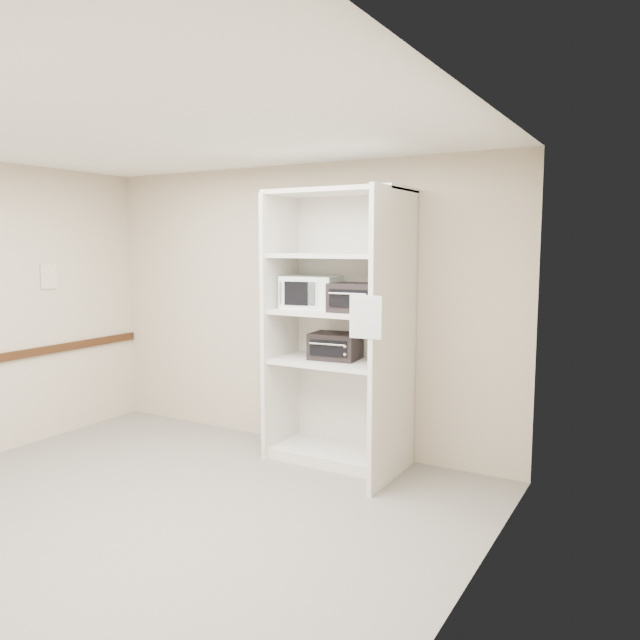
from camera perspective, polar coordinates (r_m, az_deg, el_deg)
The scene contains 10 objects.
floor at distance 4.86m, azimuth -15.18°, elevation -16.91°, with size 4.50×4.00×0.01m, color slate.
ceiling at distance 4.52m, azimuth -16.30°, elevation 16.25°, with size 4.50×4.00×0.01m, color white.
wall_back at distance 6.06m, azimuth -2.15°, elevation 1.26°, with size 4.50×0.02×2.70m, color tan.
wall_right at distance 3.31m, azimuth 12.85°, elevation -3.61°, with size 0.02×4.00×2.70m, color tan.
shelving_unit at distance 5.50m, azimuth 2.13°, elevation -1.61°, with size 1.24×0.92×2.42m.
microwave at distance 5.67m, azimuth -0.78°, elevation 2.56°, with size 0.49×0.37×0.29m, color white.
toaster_oven_upper at distance 5.34m, azimuth 3.36°, elevation 2.05°, with size 0.43×0.32×0.25m, color black.
toaster_oven_lower at distance 5.61m, azimuth 1.41°, elevation -2.40°, with size 0.43×0.32×0.24m, color black.
paper_sign at distance 4.68m, azimuth 4.18°, elevation 0.26°, with size 0.25×0.01×0.32m, color white.
wall_poster at distance 6.77m, azimuth -23.56°, elevation 3.69°, with size 0.01×0.18×0.25m, color white.
Camera 1 is at (3.19, -3.12, 1.94)m, focal length 35.00 mm.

